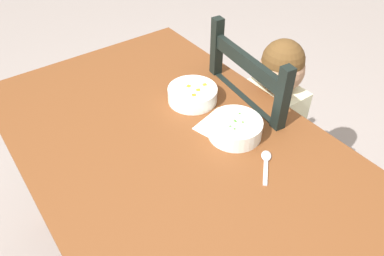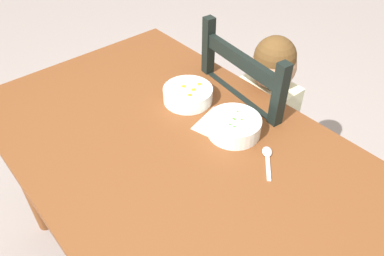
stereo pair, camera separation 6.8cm
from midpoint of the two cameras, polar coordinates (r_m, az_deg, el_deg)
name	(u,v)px [view 2 (the right image)]	position (r m, az deg, el deg)	size (l,w,h in m)	color
dining_table	(190,180)	(1.20, -1.89, -7.95)	(1.52, 0.86, 0.77)	brown
dining_chair	(257,141)	(1.64, 8.67, -2.06)	(0.47, 0.47, 1.00)	black
child_figure	(262,113)	(1.53, 9.36, 2.26)	(0.32, 0.31, 0.95)	beige
bowl_of_peas	(234,125)	(1.19, 4.83, 0.36)	(0.17, 0.17, 0.06)	white
bowl_of_carrots	(188,94)	(1.33, -2.09, 5.16)	(0.18, 0.18, 0.05)	white
spoon	(267,156)	(1.14, 9.77, -4.35)	(0.11, 0.11, 0.01)	silver
paper_napkin	(222,126)	(1.23, 3.11, 0.26)	(0.16, 0.14, 0.00)	white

